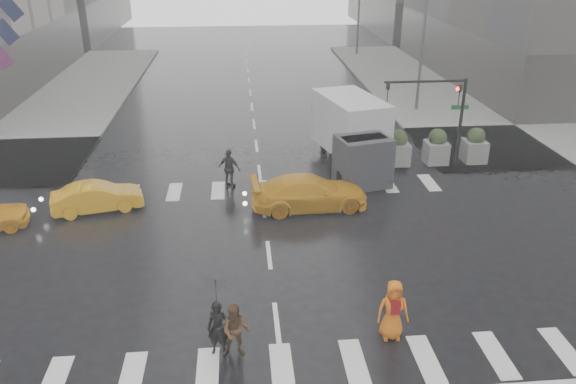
{
  "coord_description": "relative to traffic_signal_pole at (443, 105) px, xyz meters",
  "views": [
    {
      "loc": [
        -0.9,
        -17.82,
        10.59
      ],
      "look_at": [
        0.88,
        2.0,
        1.6
      ],
      "focal_mm": 35.0,
      "sensor_mm": 36.0,
      "label": 1
    }
  ],
  "objects": [
    {
      "name": "box_truck",
      "position": [
        -4.32,
        0.19,
        -1.39
      ],
      "size": [
        2.42,
        6.46,
        3.43
      ],
      "rotation": [
        0.0,
        0.0,
        0.24
      ],
      "color": "silver",
      "rests_on": "ground"
    },
    {
      "name": "planter_east",
      "position": [
        1.99,
        0.19,
        -2.23
      ],
      "size": [
        1.1,
        1.1,
        1.8
      ],
      "color": "slate",
      "rests_on": "ground"
    },
    {
      "name": "ground",
      "position": [
        -9.01,
        -8.01,
        -3.22
      ],
      "size": [
        120.0,
        120.0,
        0.0
      ],
      "primitive_type": "plane",
      "color": "black",
      "rests_on": "ground"
    },
    {
      "name": "flag_cluster",
      "position": [
        -24.09,
        10.49,
        2.42
      ],
      "size": [
        2.87,
        3.06,
        4.69
      ],
      "color": "#59595B",
      "rests_on": "ground"
    },
    {
      "name": "pedestrian_far_b",
      "position": [
        -4.2,
        -2.28,
        -2.46
      ],
      "size": [
        1.05,
        1.08,
        1.51
      ],
      "primitive_type": "imported",
      "rotation": [
        0.0,
        0.0,
        2.31
      ],
      "color": "black",
      "rests_on": "ground"
    },
    {
      "name": "street_lamp_far",
      "position": [
        1.86,
        29.99,
        1.73
      ],
      "size": [
        2.15,
        0.22,
        9.0
      ],
      "color": "#59595B",
      "rests_on": "ground"
    },
    {
      "name": "sidewalk_ne",
      "position": [
        10.49,
        9.49,
        -3.14
      ],
      "size": [
        35.0,
        35.0,
        0.15
      ],
      "primitive_type": "cube",
      "color": "slate",
      "rests_on": "ground"
    },
    {
      "name": "planter_west",
      "position": [
        -2.01,
        0.19,
        -2.23
      ],
      "size": [
        1.1,
        1.1,
        1.8
      ],
      "color": "slate",
      "rests_on": "ground"
    },
    {
      "name": "taxi_mid",
      "position": [
        -16.03,
        -3.64,
        -2.6
      ],
      "size": [
        3.93,
        2.17,
        1.23
      ],
      "primitive_type": "imported",
      "rotation": [
        0.0,
        0.0,
        1.82
      ],
      "color": "orange",
      "rests_on": "ground"
    },
    {
      "name": "pedestrian_orange",
      "position": [
        -5.74,
        -12.96,
        -2.28
      ],
      "size": [
        0.94,
        0.64,
        1.87
      ],
      "rotation": [
        0.0,
        0.0,
        -0.05
      ],
      "color": "orange",
      "rests_on": "ground"
    },
    {
      "name": "street_lamp_near",
      "position": [
        1.86,
        9.99,
        1.73
      ],
      "size": [
        2.15,
        0.22,
        9.0
      ],
      "color": "#59595B",
      "rests_on": "ground"
    },
    {
      "name": "pedestrian_far_a",
      "position": [
        -10.44,
        -1.65,
        -2.29
      ],
      "size": [
        1.27,
        1.1,
        1.86
      ],
      "primitive_type": "imported",
      "rotation": [
        0.0,
        0.0,
        2.64
      ],
      "color": "black",
      "rests_on": "ground"
    },
    {
      "name": "pedestrian_black",
      "position": [
        -10.7,
        -13.23,
        -1.61
      ],
      "size": [
        1.16,
        1.17,
        2.43
      ],
      "rotation": [
        0.0,
        0.0,
        -0.23
      ],
      "color": "black",
      "rests_on": "ground"
    },
    {
      "name": "pedestrian_brown",
      "position": [
        -10.22,
        -13.33,
        -2.4
      ],
      "size": [
        0.84,
        0.68,
        1.63
      ],
      "primitive_type": "imported",
      "rotation": [
        0.0,
        0.0,
        -0.08
      ],
      "color": "#4A2E1A",
      "rests_on": "ground"
    },
    {
      "name": "planter_mid",
      "position": [
        -0.01,
        0.19,
        -2.23
      ],
      "size": [
        1.1,
        1.1,
        1.8
      ],
      "color": "slate",
      "rests_on": "ground"
    },
    {
      "name": "traffic_signal_pole",
      "position": [
        0.0,
        0.0,
        0.0
      ],
      "size": [
        4.45,
        0.42,
        4.5
      ],
      "color": "black",
      "rests_on": "ground"
    },
    {
      "name": "road_markings",
      "position": [
        -9.01,
        -8.01,
        -3.21
      ],
      "size": [
        18.0,
        48.0,
        0.01
      ],
      "primitive_type": null,
      "color": "silver",
      "rests_on": "ground"
    },
    {
      "name": "taxi_rear",
      "position": [
        -7.04,
        -4.2,
        -2.49
      ],
      "size": [
        4.53,
        2.34,
        1.45
      ],
      "primitive_type": "imported",
      "rotation": [
        0.0,
        0.0,
        1.64
      ],
      "color": "orange",
      "rests_on": "ground"
    }
  ]
}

